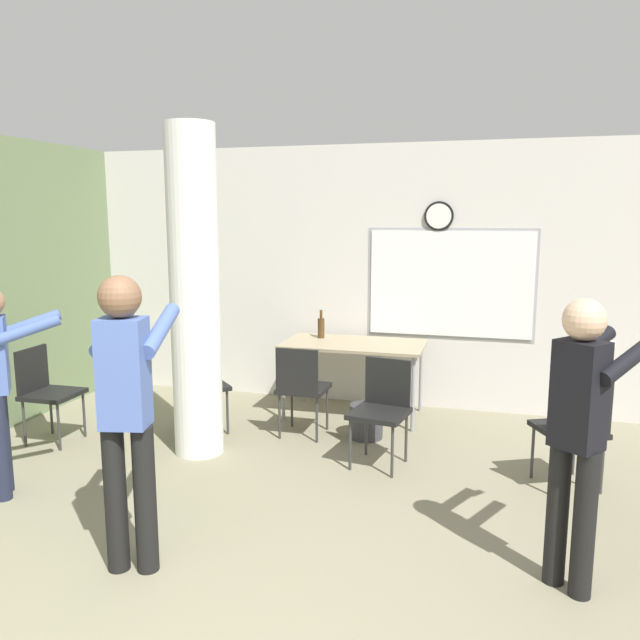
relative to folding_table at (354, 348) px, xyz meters
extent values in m
cube|color=silver|center=(0.29, 0.56, 0.68)|extent=(8.00, 0.12, 2.80)
cylinder|color=black|center=(0.78, 0.49, 1.33)|extent=(0.30, 0.03, 0.30)
cylinder|color=white|center=(0.78, 0.47, 1.33)|extent=(0.26, 0.01, 0.25)
cube|color=#99999E|center=(0.91, 0.50, 0.63)|extent=(1.73, 0.01, 1.16)
cube|color=white|center=(0.91, 0.49, 0.63)|extent=(1.67, 0.02, 1.10)
cylinder|color=white|center=(-1.08, -1.35, 0.68)|extent=(0.42, 0.42, 2.80)
cube|color=tan|center=(0.00, 0.00, 0.04)|extent=(1.43, 0.78, 0.03)
cylinder|color=gray|center=(-0.65, -0.33, -0.35)|extent=(0.04, 0.04, 0.74)
cylinder|color=gray|center=(0.65, -0.33, -0.35)|extent=(0.04, 0.04, 0.74)
cylinder|color=gray|center=(-0.65, 0.33, -0.35)|extent=(0.04, 0.04, 0.74)
cylinder|color=gray|center=(0.65, 0.33, -0.35)|extent=(0.04, 0.04, 0.74)
cylinder|color=#4C3319|center=(-0.39, 0.16, 0.16)|extent=(0.07, 0.07, 0.21)
cylinder|color=#4C3319|center=(-0.39, 0.16, 0.31)|extent=(0.03, 0.03, 0.09)
cylinder|color=#38383D|center=(0.26, -0.61, -0.56)|extent=(0.31, 0.31, 0.32)
cube|color=black|center=(-2.47, -1.49, -0.27)|extent=(0.45, 0.45, 0.04)
cube|color=black|center=(-2.67, -1.49, -0.05)|extent=(0.04, 0.40, 0.40)
cylinder|color=#333333|center=(-2.29, -1.66, -0.50)|extent=(0.02, 0.02, 0.43)
cylinder|color=#333333|center=(-2.29, -1.30, -0.50)|extent=(0.02, 0.02, 0.43)
cylinder|color=#333333|center=(-2.65, -1.67, -0.50)|extent=(0.02, 0.02, 0.43)
cylinder|color=#333333|center=(-2.65, -1.31, -0.50)|extent=(0.02, 0.02, 0.43)
cube|color=black|center=(1.94, -1.24, -0.27)|extent=(0.59, 0.59, 0.04)
cube|color=black|center=(2.03, -1.43, -0.05)|extent=(0.37, 0.20, 0.40)
cylinder|color=#333333|center=(2.03, -1.00, -0.50)|extent=(0.02, 0.02, 0.43)
cylinder|color=#333333|center=(1.70, -1.16, -0.50)|extent=(0.02, 0.02, 0.43)
cylinder|color=#333333|center=(2.18, -1.32, -0.50)|extent=(0.02, 0.02, 0.43)
cylinder|color=#333333|center=(1.86, -1.48, -0.50)|extent=(0.02, 0.02, 0.43)
cube|color=black|center=(-1.28, -0.87, -0.27)|extent=(0.62, 0.62, 0.04)
cube|color=black|center=(-1.43, -1.02, -0.05)|extent=(0.30, 0.30, 0.40)
cylinder|color=#333333|center=(-1.03, -0.88, -0.50)|extent=(0.02, 0.02, 0.43)
cylinder|color=#333333|center=(-1.28, -0.62, -0.50)|extent=(0.02, 0.02, 0.43)
cylinder|color=#333333|center=(-1.28, -1.13, -0.50)|extent=(0.02, 0.02, 0.43)
cylinder|color=#333333|center=(-1.54, -0.87, -0.50)|extent=(0.02, 0.02, 0.43)
cube|color=black|center=(0.49, -1.25, -0.27)|extent=(0.51, 0.51, 0.04)
cube|color=black|center=(0.52, -1.04, -0.05)|extent=(0.40, 0.10, 0.40)
cylinder|color=#333333|center=(0.28, -1.39, -0.50)|extent=(0.02, 0.02, 0.43)
cylinder|color=#333333|center=(0.64, -1.45, -0.50)|extent=(0.02, 0.02, 0.43)
cylinder|color=#333333|center=(0.34, -1.04, -0.50)|extent=(0.02, 0.02, 0.43)
cylinder|color=#333333|center=(0.70, -1.10, -0.50)|extent=(0.02, 0.02, 0.43)
cube|color=black|center=(-0.33, -0.68, -0.27)|extent=(0.44, 0.44, 0.04)
cube|color=black|center=(-0.33, -0.89, -0.05)|extent=(0.40, 0.03, 0.40)
cylinder|color=#333333|center=(-0.15, -0.50, -0.50)|extent=(0.02, 0.02, 0.43)
cylinder|color=#333333|center=(-0.51, -0.50, -0.50)|extent=(0.02, 0.02, 0.43)
cylinder|color=#333333|center=(-0.15, -0.86, -0.50)|extent=(0.02, 0.02, 0.43)
cylinder|color=#333333|center=(-0.51, -0.86, -0.50)|extent=(0.02, 0.02, 0.43)
cylinder|color=black|center=(-0.53, -3.13, -0.28)|extent=(0.13, 0.13, 0.88)
cylinder|color=black|center=(-0.70, -3.17, -0.28)|extent=(0.13, 0.13, 0.88)
cube|color=#4C66AD|center=(-0.62, -3.15, 0.47)|extent=(0.29, 0.25, 0.62)
sphere|color=brown|center=(-0.62, -3.15, 0.90)|extent=(0.24, 0.24, 0.24)
cylinder|color=#4C66AD|center=(-0.54, -2.88, 0.67)|extent=(0.21, 0.56, 0.25)
cylinder|color=#4C66AD|center=(-0.81, -2.94, 0.67)|extent=(0.21, 0.56, 0.25)
cube|color=white|center=(-0.86, -2.70, 0.67)|extent=(0.06, 0.13, 0.04)
cylinder|color=#1E2338|center=(-2.04, -2.60, -0.32)|extent=(0.11, 0.11, 0.79)
cylinder|color=#1E2338|center=(-2.14, -2.47, -0.32)|extent=(0.11, 0.11, 0.79)
cylinder|color=#4C66AD|center=(-1.84, -2.50, 0.53)|extent=(0.44, 0.36, 0.22)
cylinder|color=#4C66AD|center=(-1.99, -2.30, 0.53)|extent=(0.44, 0.36, 0.22)
cylinder|color=black|center=(1.87, -2.73, -0.31)|extent=(0.12, 0.12, 0.82)
cylinder|color=black|center=(1.74, -2.63, -0.31)|extent=(0.12, 0.12, 0.82)
cube|color=black|center=(1.81, -2.68, 0.40)|extent=(0.31, 0.30, 0.58)
sphere|color=#D8AD8C|center=(1.81, -2.68, 0.80)|extent=(0.22, 0.22, 0.22)
cylinder|color=black|center=(2.06, -2.58, 0.59)|extent=(0.39, 0.46, 0.23)
cylinder|color=black|center=(1.85, -2.41, 0.59)|extent=(0.39, 0.46, 0.23)
cube|color=white|center=(2.00, -2.23, 0.59)|extent=(0.11, 0.12, 0.04)
camera|label=1|loc=(1.34, -6.11, 1.33)|focal=35.00mm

